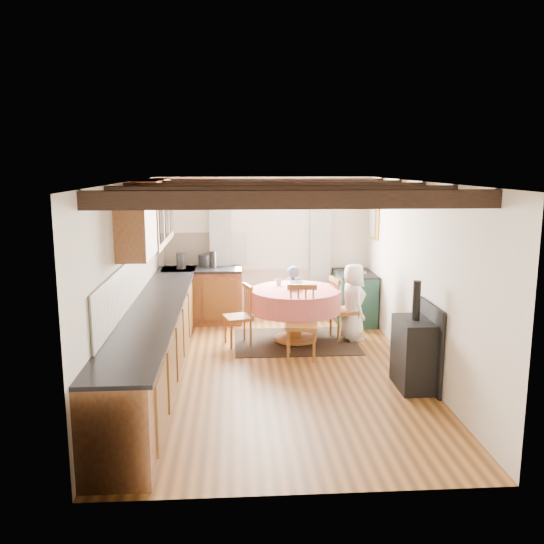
{
  "coord_description": "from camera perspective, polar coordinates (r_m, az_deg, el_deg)",
  "views": [
    {
      "loc": [
        -0.51,
        -6.89,
        2.61
      ],
      "look_at": [
        0.0,
        0.8,
        1.15
      ],
      "focal_mm": 37.75,
      "sensor_mm": 36.0,
      "label": 1
    }
  ],
  "objects": [
    {
      "name": "wall_cabinet_glass",
      "position": [
        8.2,
        -11.69,
        5.88
      ],
      "size": [
        0.34,
        1.8,
        0.9
      ],
      "primitive_type": "cube",
      "color": "#8F5F37",
      "rests_on": "wall_left"
    },
    {
      "name": "base_cabinet_back",
      "position": [
        9.61,
        -6.92,
        -2.41
      ],
      "size": [
        1.3,
        0.6,
        0.88
      ],
      "primitive_type": "cube",
      "color": "#8F5F37",
      "rests_on": "floor"
    },
    {
      "name": "splash_back",
      "position": [
        9.74,
        -6.64,
        2.32
      ],
      "size": [
        1.4,
        0.02,
        0.55
      ],
      "primitive_type": "cube",
      "color": "beige",
      "rests_on": "wall_back"
    },
    {
      "name": "beam_e",
      "position": [
        8.91,
        -0.52,
        8.79
      ],
      "size": [
        3.6,
        0.16,
        0.16
      ],
      "primitive_type": "cube",
      "color": "black",
      "rests_on": "ceiling"
    },
    {
      "name": "bowl_a",
      "position": [
        8.35,
        2.24,
        -1.59
      ],
      "size": [
        0.28,
        0.28,
        0.06
      ],
      "primitive_type": "imported",
      "rotation": [
        0.0,
        0.0,
        1.81
      ],
      "color": "silver",
      "rests_on": "dining_table"
    },
    {
      "name": "curtain_right",
      "position": [
        9.77,
        4.84,
        1.79
      ],
      "size": [
        0.35,
        0.1,
        2.1
      ],
      "primitive_type": "cube",
      "color": "silver",
      "rests_on": "wall_back"
    },
    {
      "name": "floor",
      "position": [
        7.39,
        0.42,
        -9.96
      ],
      "size": [
        3.6,
        5.5,
        0.0
      ],
      "primitive_type": "cube",
      "color": "#A2652B",
      "rests_on": "ground"
    },
    {
      "name": "beam_b",
      "position": [
        5.92,
        1.17,
        7.82
      ],
      "size": [
        3.6,
        0.16,
        0.16
      ],
      "primitive_type": "cube",
      "color": "black",
      "rests_on": "ceiling"
    },
    {
      "name": "wall_back",
      "position": [
        9.76,
        -0.76,
        2.41
      ],
      "size": [
        3.6,
        0.0,
        2.4
      ],
      "primitive_type": "cube",
      "color": "silver",
      "rests_on": "ground"
    },
    {
      "name": "rug",
      "position": [
        8.6,
        2.36,
        -6.91
      ],
      "size": [
        1.8,
        1.4,
        0.01
      ],
      "primitive_type": "cube",
      "color": "black",
      "rests_on": "floor"
    },
    {
      "name": "child_far",
      "position": [
        9.18,
        2.03,
        -2.51
      ],
      "size": [
        0.38,
        0.26,
        1.02
      ],
      "primitive_type": "imported",
      "rotation": [
        0.0,
        0.0,
        3.19
      ],
      "color": "#384A64",
      "rests_on": "floor"
    },
    {
      "name": "worktop_left",
      "position": [
        7.17,
        -11.47,
        -3.3
      ],
      "size": [
        0.64,
        5.3,
        0.04
      ],
      "primitive_type": "cube",
      "color": "black",
      "rests_on": "base_cabinet_left"
    },
    {
      "name": "wall_front",
      "position": [
        4.41,
        3.1,
        -7.94
      ],
      "size": [
        3.6,
        0.0,
        2.4
      ],
      "primitive_type": "cube",
      "color": "silver",
      "rests_on": "ground"
    },
    {
      "name": "wall_plate",
      "position": [
        9.78,
        5.42,
        5.33
      ],
      "size": [
        0.3,
        0.02,
        0.3
      ],
      "primitive_type": "cylinder",
      "rotation": [
        1.57,
        0.0,
        0.0
      ],
      "color": "silver",
      "rests_on": "wall_back"
    },
    {
      "name": "chair_right",
      "position": [
        8.67,
        7.26,
        -3.61
      ],
      "size": [
        0.5,
        0.48,
        0.95
      ],
      "primitive_type": null,
      "rotation": [
        0.0,
        0.0,
        1.75
      ],
      "color": "#995B22",
      "rests_on": "floor"
    },
    {
      "name": "canister_tall",
      "position": [
        9.47,
        -9.06,
        1.1
      ],
      "size": [
        0.15,
        0.15,
        0.26
      ],
      "primitive_type": "cylinder",
      "color": "#262628",
      "rests_on": "worktop_back"
    },
    {
      "name": "chair_near",
      "position": [
        7.75,
        2.96,
        -5.09
      ],
      "size": [
        0.49,
        0.5,
        1.0
      ],
      "primitive_type": null,
      "rotation": [
        0.0,
        0.0,
        -0.14
      ],
      "color": "#995B22",
      "rests_on": "floor"
    },
    {
      "name": "curtain_rod",
      "position": [
        9.57,
        -0.14,
        8.26
      ],
      "size": [
        2.0,
        0.03,
        0.03
      ],
      "primitive_type": "cylinder",
      "rotation": [
        0.0,
        1.57,
        0.0
      ],
      "color": "black",
      "rests_on": "wall_back"
    },
    {
      "name": "worktop_back",
      "position": [
        9.5,
        -6.99,
        0.26
      ],
      "size": [
        1.3,
        0.64,
        0.04
      ],
      "primitive_type": "cube",
      "color": "black",
      "rests_on": "base_cabinet_back"
    },
    {
      "name": "window_frame",
      "position": [
        9.7,
        -0.17,
        4.74
      ],
      "size": [
        1.34,
        0.03,
        1.54
      ],
      "primitive_type": "cube",
      "color": "white",
      "rests_on": "wall_back"
    },
    {
      "name": "beam_a",
      "position": [
        4.93,
        2.18,
        7.24
      ],
      "size": [
        3.6,
        0.16,
        0.16
      ],
      "primitive_type": "cube",
      "color": "black",
      "rests_on": "ceiling"
    },
    {
      "name": "bowl_b",
      "position": [
        8.67,
        2.5,
        -1.14
      ],
      "size": [
        0.26,
        0.26,
        0.06
      ],
      "primitive_type": "imported",
      "rotation": [
        0.0,
        0.0,
        2.07
      ],
      "color": "silver",
      "rests_on": "dining_table"
    },
    {
      "name": "cast_iron_stove",
      "position": [
        6.92,
        14.05,
        -6.11
      ],
      "size": [
        0.39,
        0.65,
        1.29
      ],
      "primitive_type": null,
      "color": "black",
      "rests_on": "floor"
    },
    {
      "name": "window_pane",
      "position": [
        9.71,
        -0.17,
        4.74
      ],
      "size": [
        1.2,
        0.01,
        1.4
      ],
      "primitive_type": "cube",
      "color": "white",
      "rests_on": "wall_back"
    },
    {
      "name": "curtain_left",
      "position": [
        9.67,
        -5.17,
        1.69
      ],
      "size": [
        0.35,
        0.1,
        2.1
      ],
      "primitive_type": "cube",
      "color": "silver",
      "rests_on": "wall_back"
    },
    {
      "name": "wall_left",
      "position": [
        7.15,
        -14.1,
        -0.97
      ],
      "size": [
        0.0,
        5.5,
        2.4
      ],
      "primitive_type": "cube",
      "color": "silver",
      "rests_on": "ground"
    },
    {
      "name": "cup",
      "position": [
        8.68,
        0.68,
        -1.0
      ],
      "size": [
        0.1,
        0.1,
        0.09
      ],
      "primitive_type": "imported",
      "rotation": [
        0.0,
        0.0,
        4.72
      ],
      "color": "silver",
      "rests_on": "dining_table"
    },
    {
      "name": "wall_right",
      "position": [
        7.41,
        14.46,
        -0.59
      ],
      "size": [
        0.0,
        5.5,
        2.4
      ],
      "primitive_type": "cube",
      "color": "silver",
      "rests_on": "ground"
    },
    {
      "name": "wall_cabinet_solid",
      "position": [
        6.73,
        -13.39,
        4.37
      ],
      "size": [
        0.34,
        0.9,
        0.7
      ],
      "primitive_type": "cube",
      "color": "#8F5F37",
      "rests_on": "wall_left"
    },
    {
      "name": "beam_d",
      "position": [
        7.92,
        -0.1,
        8.55
      ],
      "size": [
        3.6,
        0.16,
        0.16
      ],
      "primitive_type": "cube",
      "color": "black",
      "rests_on": "ceiling"
    },
    {
      "name": "dining_table",
      "position": [
        8.49,
        2.38,
        -4.37
      ],
      "size": [
        1.33,
        1.33,
        0.8
      ],
      "primitive_type": null,
      "color": "#DB5839",
      "rests_on": "floor"
    },
    {
      "name": "ceiling",
      "position": [
        6.92,
        0.45,
        8.98
      ],
      "size": [
        3.6,
        5.5,
        0.0
      ],
      "primitive_type": "cube",
      "color": "white",
      "rests_on": "ground"
    },
    {
      "name": "canister_slim",
      "position": [
        9.44,
        -5.89,
        1.23
      ],
      "size": [
        0.1,
        0.1,
        0.28
      ],
      "primitive_type": "cylinder",
      "color": "#262628",
      "rests_on": "worktop_back"
    },
    {
      "name": "wall_picture",
      "position": [
        9.52,
        10.12,
        5.06
      ],
      "size": [
        0.04,
        0.5,
        0.6
      ],
      "primitive_type": "cube",
      "color": "gold",
      "rests_on": "wall_right"
    },
    {
      "name": "base_cabinet_left",
      "position": [
        7.29,
        -11.5,
        -6.81
      ],
      "size": [
        0.6,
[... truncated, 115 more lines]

